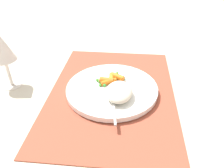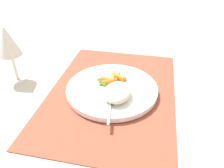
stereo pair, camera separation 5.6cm
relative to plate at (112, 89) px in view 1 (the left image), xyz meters
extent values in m
plane|color=beige|center=(0.00, 0.00, -0.01)|extent=(2.40, 2.40, 0.00)
cube|color=#9E4733|center=(0.00, 0.00, -0.01)|extent=(0.51, 0.36, 0.01)
cylinder|color=white|center=(0.00, 0.00, 0.00)|extent=(0.26, 0.26, 0.01)
ellipsoid|color=beige|center=(-0.04, -0.02, 0.02)|extent=(0.09, 0.07, 0.03)
cylinder|color=orange|center=(0.02, 0.02, 0.02)|extent=(0.02, 0.04, 0.02)
cylinder|color=orange|center=(0.04, 0.01, 0.01)|extent=(0.04, 0.02, 0.01)
cylinder|color=orange|center=(0.01, 0.01, 0.01)|extent=(0.04, 0.05, 0.01)
cylinder|color=orange|center=(0.04, -0.01, 0.02)|extent=(0.04, 0.05, 0.02)
sphere|color=green|center=(0.04, -0.03, 0.01)|extent=(0.01, 0.01, 0.01)
sphere|color=#4F9A3E|center=(0.01, -0.02, 0.01)|extent=(0.01, 0.01, 0.01)
sphere|color=#489939|center=(0.06, 0.00, 0.01)|extent=(0.01, 0.01, 0.01)
sphere|color=green|center=(0.07, -0.01, 0.01)|extent=(0.01, 0.01, 0.01)
sphere|color=#599735|center=(0.03, -0.01, 0.01)|extent=(0.01, 0.01, 0.01)
sphere|color=green|center=(0.00, 0.03, 0.01)|extent=(0.01, 0.01, 0.01)
sphere|color=green|center=(0.00, 0.02, 0.01)|extent=(0.01, 0.01, 0.01)
sphere|color=#51A02E|center=(0.03, 0.03, 0.01)|extent=(0.01, 0.01, 0.01)
sphere|color=green|center=(0.02, 0.05, 0.01)|extent=(0.01, 0.01, 0.01)
sphere|color=#52A43B|center=(-0.01, -0.01, 0.01)|extent=(0.01, 0.01, 0.01)
sphere|color=green|center=(-0.01, -0.01, 0.01)|extent=(0.01, 0.01, 0.01)
sphere|color=#4D9736|center=(0.02, 0.04, 0.01)|extent=(0.01, 0.01, 0.01)
sphere|color=#5BA645|center=(-0.01, -0.02, 0.01)|extent=(0.01, 0.01, 0.01)
sphere|color=#5A983C|center=(0.02, 0.04, 0.01)|extent=(0.01, 0.01, 0.01)
cube|color=#B7B7B7|center=(0.02, 0.00, 0.01)|extent=(0.05, 0.02, 0.01)
cube|color=#B7B7B7|center=(-0.08, -0.01, 0.01)|extent=(0.15, 0.03, 0.01)
cylinder|color=silver|center=(0.01, 0.31, -0.01)|extent=(0.06, 0.06, 0.00)
cylinder|color=silver|center=(0.01, 0.31, 0.03)|extent=(0.01, 0.01, 0.08)
cone|color=silver|center=(0.01, 0.31, 0.12)|extent=(0.07, 0.07, 0.09)
camera|label=1|loc=(-0.52, -0.05, 0.38)|focal=35.50mm
camera|label=2|loc=(-0.51, -0.10, 0.38)|focal=35.50mm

